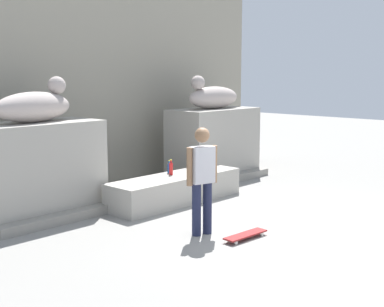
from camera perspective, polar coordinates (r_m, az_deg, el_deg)
name	(u,v)px	position (r m, az deg, el deg)	size (l,w,h in m)	color
ground_plane	(301,232)	(8.54, 11.85, -8.32)	(40.00, 40.00, 0.00)	gray
facade_wall	(89,59)	(11.98, -11.22, 10.02)	(10.25, 0.60, 5.55)	gray
pedestal_left	(37,170)	(9.46, -16.57, -1.69)	(2.23, 1.10, 1.65)	#A39E93
pedestal_right	(213,143)	(12.47, 2.35, 1.13)	(2.23, 1.10, 1.65)	#A39E93
statue_reclining_left	(35,106)	(9.35, -16.70, 5.03)	(1.68, 0.88, 0.78)	#B5A69F
statue_reclining_right	(213,97)	(12.34, 2.27, 6.22)	(1.60, 0.56, 0.78)	#B5A69F
ledge_block	(176,189)	(10.15, -1.78, -3.86)	(2.93, 0.82, 0.52)	#A39E93
skater	(202,176)	(8.00, 1.10, -2.49)	(0.52, 0.29, 1.67)	#1E233F
skateboard	(246,235)	(8.03, 5.86, -8.81)	(0.81, 0.25, 0.08)	maroon
bottle_orange	(201,165)	(10.49, 1.03, -1.29)	(0.08, 0.08, 0.31)	orange
bottle_green	(198,167)	(10.31, 0.62, -1.48)	(0.06, 0.06, 0.30)	#1E722D
bottle_red	(171,168)	(10.15, -2.30, -1.64)	(0.07, 0.07, 0.30)	red
bottle_blue	(169,168)	(10.32, -2.49, -1.60)	(0.08, 0.08, 0.25)	#194C99
stair_step	(158,194)	(10.54, -3.69, -4.41)	(6.93, 0.50, 0.16)	gray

